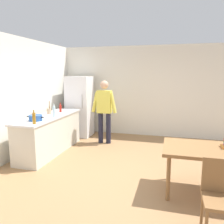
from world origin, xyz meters
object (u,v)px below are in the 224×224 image
bottle_sauce_red (60,108)px  bottle_oil_amber (34,118)px  cooking_pot (36,118)px  bottle_water_clear (54,112)px  person (104,108)px  chair (222,193)px  utensil_jar (49,111)px  refrigerator (80,106)px  dining_table (210,153)px

bottle_sauce_red → bottle_oil_amber: (0.17, -1.41, 0.02)m
cooking_pot → bottle_water_clear: bottle_water_clear is taller
person → chair: person is taller
chair → utensil_jar: 4.20m
bottle_water_clear → person: bearing=54.4°
cooking_pot → bottle_oil_amber: bottle_oil_amber is taller
refrigerator → bottle_water_clear: 1.74m
chair → utensil_jar: size_ratio=2.84×
cooking_pot → utensil_jar: 0.80m
refrigerator → bottle_oil_amber: size_ratio=6.43×
bottle_water_clear → refrigerator: bearing=93.6°
dining_table → bottle_oil_amber: bottle_oil_amber is taller
utensil_jar → bottle_water_clear: 0.45m
refrigerator → bottle_water_clear: size_ratio=6.00×
refrigerator → bottle_oil_amber: 2.49m
person → bottle_water_clear: (-0.84, -1.17, 0.05)m
dining_table → bottle_sauce_red: (-3.38, 1.63, 0.32)m
refrigerator → bottle_oil_amber: (0.09, -2.48, 0.12)m
person → utensil_jar: 1.44m
bottle_water_clear → cooking_pot: bearing=-110.9°
refrigerator → bottle_water_clear: bearing=-86.4°
bottle_oil_amber → utensil_jar: bearing=105.6°
dining_table → bottle_water_clear: 3.36m
bottle_water_clear → dining_table: bearing=-16.9°
chair → bottle_water_clear: (-3.19, 1.94, 0.49)m
chair → person: bearing=122.7°
person → bottle_water_clear: 1.45m
bottle_water_clear → bottle_oil_amber: bottle_water_clear is taller
bottle_water_clear → utensil_jar: bearing=134.8°
refrigerator → dining_table: 4.27m
cooking_pot → utensil_jar: size_ratio=1.25×
bottle_sauce_red → utensil_jar: bearing=-111.1°
bottle_sauce_red → bottle_water_clear: bottle_water_clear is taller
chair → bottle_sauce_red: (-3.38, 2.60, 0.46)m
refrigerator → bottle_oil_amber: bearing=-87.9°
person → utensil_jar: bearing=-143.6°
cooking_pot → utensil_jar: bearing=100.1°
person → bottle_sauce_red: bearing=-153.4°
dining_table → bottle_water_clear: (-3.19, 0.97, 0.35)m
dining_table → chair: chair is taller
chair → bottle_water_clear: bearing=144.4°
chair → cooking_pot: size_ratio=2.28×
cooking_pot → bottle_sauce_red: bearing=90.5°
refrigerator → person: 1.10m
dining_table → bottle_sauce_red: 3.77m
dining_table → bottle_sauce_red: bottle_sauce_red is taller
refrigerator → dining_table: (3.30, -2.70, -0.23)m
refrigerator → utensil_jar: 1.43m
bottle_oil_amber → refrigerator: bearing=92.1°
person → chair: 3.93m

